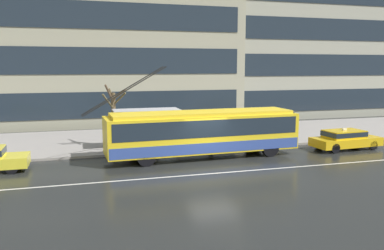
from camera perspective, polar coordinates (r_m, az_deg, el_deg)
ground_plane at (r=21.49m, az=3.02°, el=-6.06°), size 160.00×160.00×0.00m
sidewalk_slab at (r=30.00m, az=-2.67°, el=-1.76°), size 80.00×10.00×0.14m
lane_centre_line at (r=20.40m, az=4.14°, el=-6.86°), size 72.00×0.14×0.01m
trolleybus at (r=23.54m, az=1.62°, el=-0.99°), size 12.69×2.97×5.38m
taxi_ahead_of_bus at (r=27.74m, az=21.11°, el=-1.83°), size 4.68×2.10×1.39m
bus_shelter at (r=26.02m, az=-6.61°, el=0.99°), size 4.24×1.82×2.48m
pedestrian_at_shelter at (r=25.80m, az=-8.76°, el=0.34°), size 1.36×1.36×2.05m
pedestrian_approaching_curb at (r=25.95m, az=2.57°, el=0.18°), size 1.26×1.26×1.94m
street_tree_bare at (r=26.54m, az=-11.17°, el=1.70°), size 1.59×2.31×4.10m
office_tower_corner_left at (r=41.77m, az=-14.44°, el=16.67°), size 27.72×13.15×23.06m
office_tower_corner_right at (r=49.12m, az=17.88°, el=16.58°), size 25.47×10.54×25.30m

